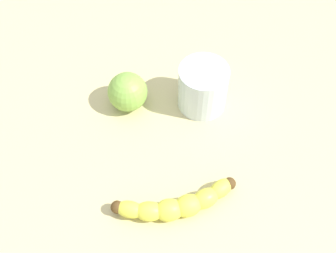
% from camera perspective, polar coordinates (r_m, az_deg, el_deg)
% --- Properties ---
extents(wooden_tabletop, '(1.20, 1.20, 0.03)m').
position_cam_1_polar(wooden_tabletop, '(0.82, -5.85, -5.28)').
color(wooden_tabletop, '#CEBF83').
rests_on(wooden_tabletop, ground).
extents(banana, '(0.12, 0.19, 0.04)m').
position_cam_1_polar(banana, '(0.75, 1.19, -9.79)').
color(banana, '#E7E445').
rests_on(banana, wooden_tabletop).
extents(smoothie_glass, '(0.09, 0.09, 0.09)m').
position_cam_1_polar(smoothie_glass, '(0.85, 4.42, 4.88)').
color(smoothie_glass, silver).
rests_on(smoothie_glass, wooden_tabletop).
extents(green_apple_fruit, '(0.08, 0.08, 0.08)m').
position_cam_1_polar(green_apple_fruit, '(0.85, -5.14, 4.40)').
color(green_apple_fruit, '#84B747').
rests_on(green_apple_fruit, wooden_tabletop).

